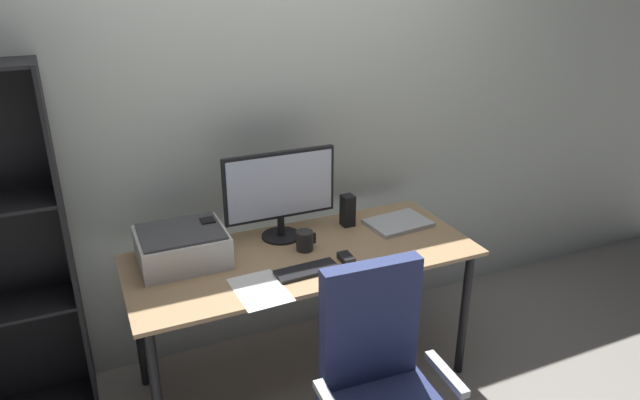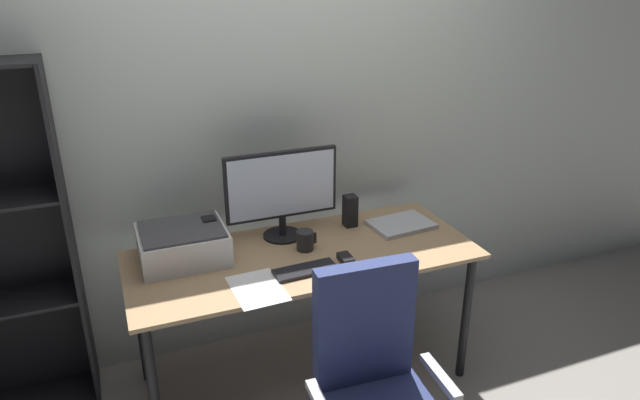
% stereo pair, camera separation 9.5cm
% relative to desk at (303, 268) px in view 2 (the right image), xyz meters
% --- Properties ---
extents(ground_plane, '(12.00, 12.00, 0.00)m').
position_rel_desk_xyz_m(ground_plane, '(0.00, 0.00, -0.66)').
color(ground_plane, gray).
extents(back_wall, '(6.40, 0.10, 2.60)m').
position_rel_desk_xyz_m(back_wall, '(0.00, 0.52, 0.64)').
color(back_wall, beige).
rests_on(back_wall, ground).
extents(desk, '(1.67, 0.70, 0.74)m').
position_rel_desk_xyz_m(desk, '(0.00, 0.00, 0.00)').
color(desk, tan).
rests_on(desk, ground).
extents(monitor, '(0.57, 0.20, 0.45)m').
position_rel_desk_xyz_m(monitor, '(-0.03, 0.21, 0.34)').
color(monitor, black).
rests_on(monitor, desk).
extents(keyboard, '(0.29, 0.12, 0.02)m').
position_rel_desk_xyz_m(keyboard, '(-0.05, -0.18, 0.09)').
color(keyboard, black).
rests_on(keyboard, desk).
extents(mouse, '(0.06, 0.10, 0.03)m').
position_rel_desk_xyz_m(mouse, '(0.16, -0.16, 0.10)').
color(mouse, black).
rests_on(mouse, desk).
extents(coffee_mug, '(0.10, 0.08, 0.10)m').
position_rel_desk_xyz_m(coffee_mug, '(0.02, 0.03, 0.13)').
color(coffee_mug, black).
rests_on(coffee_mug, desk).
extents(laptop, '(0.34, 0.26, 0.02)m').
position_rel_desk_xyz_m(laptop, '(0.59, 0.09, 0.09)').
color(laptop, '#B7BABC').
rests_on(laptop, desk).
extents(speaker_left, '(0.06, 0.07, 0.17)m').
position_rel_desk_xyz_m(speaker_left, '(-0.40, 0.20, 0.17)').
color(speaker_left, black).
rests_on(speaker_left, desk).
extents(speaker_right, '(0.06, 0.07, 0.17)m').
position_rel_desk_xyz_m(speaker_right, '(0.34, 0.20, 0.17)').
color(speaker_right, black).
rests_on(speaker_right, desk).
extents(printer, '(0.40, 0.34, 0.16)m').
position_rel_desk_xyz_m(printer, '(-0.54, 0.15, 0.16)').
color(printer, silver).
rests_on(printer, desk).
extents(paper_sheet, '(0.22, 0.30, 0.00)m').
position_rel_desk_xyz_m(paper_sheet, '(-0.29, -0.23, 0.08)').
color(paper_sheet, white).
rests_on(paper_sheet, desk).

